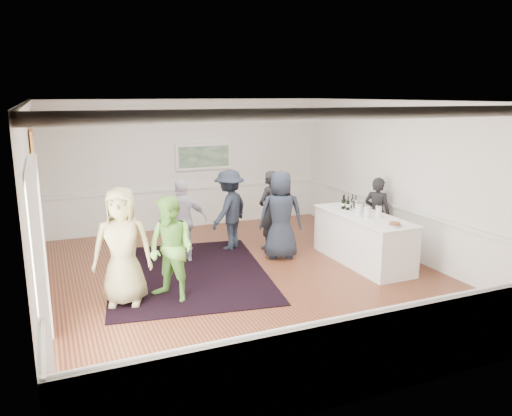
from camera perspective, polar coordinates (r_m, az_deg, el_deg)
name	(u,v)px	position (r m, az deg, el deg)	size (l,w,h in m)	color
floor	(249,277)	(9.31, -0.83, -7.94)	(8.00, 8.00, 0.00)	brown
ceiling	(248,101)	(8.70, -0.90, 12.16)	(7.00, 8.00, 0.02)	white
wall_left	(34,210)	(8.24, -24.03, -0.23)	(0.02, 8.00, 3.20)	white
wall_right	(407,180)	(10.67, 16.84, 3.12)	(0.02, 8.00, 3.20)	white
wall_back	(188,164)	(12.61, -7.79, 4.98)	(7.00, 0.02, 3.20)	white
wall_front	(391,260)	(5.49, 15.21, -5.73)	(7.00, 0.02, 3.20)	white
wainscoting	(249,252)	(9.14, -0.84, -5.01)	(7.00, 8.00, 1.00)	white
mirror	(37,183)	(9.48, -23.79, 2.62)	(0.05, 1.25, 1.85)	#F59948
doorway	(39,258)	(6.44, -23.51, -5.31)	(0.10, 1.78, 2.56)	white
landscape_painting	(204,156)	(12.65, -5.99, 5.88)	(1.44, 0.06, 0.66)	white
area_rug	(188,273)	(9.58, -7.78, -7.39)	(2.86, 3.76, 0.02)	black
serving_table	(363,239)	(10.19, 12.09, -3.44)	(0.92, 2.43, 0.98)	white
bartender	(377,214)	(11.04, 13.66, -0.64)	(0.58, 0.38, 1.59)	black
guest_tan	(122,247)	(8.18, -15.03, -4.28)	(0.94, 0.61, 1.92)	tan
guest_green	(171,249)	(8.20, -9.68, -4.63)	(0.84, 0.66, 1.73)	#79C850
guest_lilac	(183,221)	(10.06, -8.36, -1.47)	(0.98, 0.41, 1.68)	#BDB4C9
guest_dark_a	(230,210)	(10.78, -3.04, -0.19)	(1.13, 0.65, 1.75)	#1F2635
guest_dark_b	(269,210)	(10.81, 1.53, -0.23)	(0.63, 0.41, 1.72)	black
guest_navy	(281,215)	(10.17, 2.88, -0.79)	(0.89, 0.58, 1.82)	#1F2635
wine_bottles	(349,202)	(10.50, 10.55, 0.73)	(0.31, 0.25, 0.31)	black
juice_pitchers	(368,211)	(9.86, 12.69, -0.36)	(0.39, 0.39, 0.24)	#61A83C
ice_bucket	(358,207)	(10.25, 11.57, 0.16)	(0.26, 0.26, 0.24)	silver
nut_bowl	(395,225)	(9.29, 15.56, -1.86)	(0.25, 0.25, 0.07)	white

